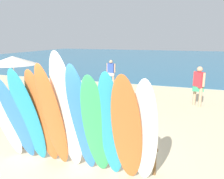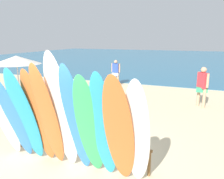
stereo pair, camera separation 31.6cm
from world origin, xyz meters
name	(u,v)px [view 1 (the left image)]	position (x,y,z in m)	size (l,w,h in m)	color
ground	(158,74)	(0.00, 14.00, 0.00)	(60.00, 60.00, 0.00)	beige
ocean_water	(171,58)	(0.00, 29.26, 0.01)	(60.00, 40.00, 0.02)	teal
surfboard_rack	(81,141)	(0.00, 0.00, 0.50)	(3.65, 0.07, 0.62)	brown
surfboard_white_0	(3,112)	(-1.65, -0.63, 1.27)	(0.57, 0.08, 2.62)	white
surfboard_blue_1	(16,121)	(-1.31, -0.60, 1.08)	(0.58, 0.08, 2.25)	#337AD1
surfboard_teal_2	(29,119)	(-0.93, -0.63, 1.18)	(0.54, 0.08, 2.47)	#289EC6
surfboard_orange_3	(43,119)	(-0.64, -0.53, 1.17)	(0.51, 0.07, 2.42)	orange
surfboard_orange_4	(53,119)	(-0.35, -0.58, 1.24)	(0.49, 0.08, 2.57)	orange
surfboard_white_5	(67,115)	(-0.02, -0.54, 1.36)	(0.55, 0.06, 2.78)	white
surfboard_blue_6	(82,122)	(0.31, -0.53, 1.24)	(0.52, 0.07, 2.56)	#337AD1
surfboard_green_7	(96,129)	(0.67, -0.61, 1.17)	(0.53, 0.08, 2.46)	#38B266
surfboard_teal_8	(111,130)	(0.98, -0.61, 1.20)	(0.47, 0.06, 2.52)	#289EC6
surfboard_orange_9	(127,133)	(1.30, -0.65, 1.19)	(0.57, 0.07, 2.50)	orange
surfboard_white_10	(145,135)	(1.62, -0.56, 1.15)	(0.50, 0.08, 2.38)	white
beachgoer_near_rack	(111,71)	(-2.18, 8.43, 0.92)	(0.60, 0.25, 1.59)	tan
beachgoer_midbeach	(38,92)	(-2.95, 2.30, 0.95)	(0.57, 0.37, 1.64)	beige
beachgoer_strolling	(199,84)	(2.79, 5.61, 1.00)	(0.46, 0.53, 1.74)	tan
beach_chair_red	(1,110)	(-3.79, 1.34, 0.43)	(0.69, 0.79, 0.83)	#B7B7BC
beach_umbrella	(13,60)	(-4.04, 2.38, 2.08)	(1.86, 1.86, 2.24)	silver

